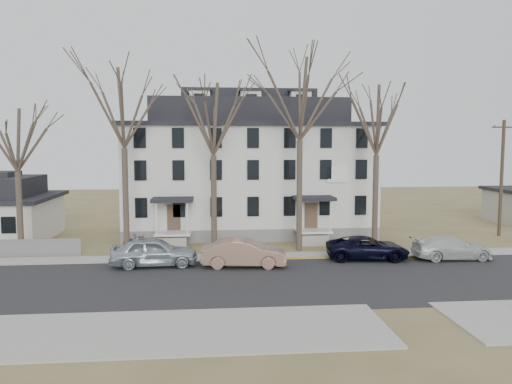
{
  "coord_description": "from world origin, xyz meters",
  "views": [
    {
      "loc": [
        -5.23,
        -24.65,
        7.56
      ],
      "look_at": [
        -2.14,
        9.0,
        4.29
      ],
      "focal_mm": 35.0,
      "sensor_mm": 36.0,
      "label": 1
    }
  ],
  "objects": [
    {
      "name": "boarding_house",
      "position": [
        -2.0,
        17.95,
        5.38
      ],
      "size": [
        20.8,
        12.36,
        12.05
      ],
      "color": "slate",
      "rests_on": "ground"
    },
    {
      "name": "car_tan",
      "position": [
        -3.22,
        5.37,
        0.85
      ],
      "size": [
        5.33,
        2.28,
        1.71
      ],
      "primitive_type": "imported",
      "rotation": [
        0.0,
        0.0,
        1.48
      ],
      "color": "#8E6A58",
      "rests_on": "ground"
    },
    {
      "name": "near_sidewalk_left",
      "position": [
        -8.0,
        -5.0,
        0.0
      ],
      "size": [
        20.0,
        5.0,
        0.08
      ],
      "primitive_type": "cube",
      "color": "#A09F97",
      "rests_on": "ground"
    },
    {
      "name": "bicycle_right",
      "position": [
        -10.44,
        11.39,
        0.51
      ],
      "size": [
        1.76,
        0.85,
        1.02
      ],
      "primitive_type": "imported",
      "rotation": [
        0.0,
        0.0,
        1.34
      ],
      "color": "black",
      "rests_on": "ground"
    },
    {
      "name": "bicycle_left",
      "position": [
        -10.8,
        11.76,
        0.45
      ],
      "size": [
        1.79,
        1.0,
        0.89
      ],
      "primitive_type": "imported",
      "rotation": [
        0.0,
        0.0,
        1.32
      ],
      "color": "black",
      "rests_on": "ground"
    },
    {
      "name": "tree_far_left",
      "position": [
        -11.0,
        9.8,
        10.34
      ],
      "size": [
        8.4,
        8.4,
        13.72
      ],
      "color": "#473B31",
      "rests_on": "ground"
    },
    {
      "name": "tree_mid_right",
      "position": [
        6.5,
        9.8,
        9.6
      ],
      "size": [
        7.8,
        7.8,
        12.74
      ],
      "color": "#473B31",
      "rests_on": "ground"
    },
    {
      "name": "car_navy",
      "position": [
        4.97,
        6.64,
        0.74
      ],
      "size": [
        5.58,
        3.02,
        1.49
      ],
      "primitive_type": "imported",
      "rotation": [
        0.0,
        0.0,
        1.46
      ],
      "color": "black",
      "rests_on": "ground"
    },
    {
      "name": "tree_bungalow",
      "position": [
        -18.0,
        9.8,
        8.12
      ],
      "size": [
        6.6,
        6.6,
        10.78
      ],
      "color": "#473B31",
      "rests_on": "ground"
    },
    {
      "name": "utility_pole_far",
      "position": [
        18.5,
        14.0,
        4.9
      ],
      "size": [
        2.0,
        0.28,
        9.5
      ],
      "color": "#3D3023",
      "rests_on": "ground"
    },
    {
      "name": "car_silver",
      "position": [
        -8.72,
        6.0,
        0.9
      ],
      "size": [
        5.39,
        2.37,
        1.8
      ],
      "primitive_type": "imported",
      "rotation": [
        0.0,
        0.0,
        1.62
      ],
      "color": "#A1AEB7",
      "rests_on": "ground"
    },
    {
      "name": "yellow_curb",
      "position": [
        5.0,
        7.1,
        0.0
      ],
      "size": [
        14.0,
        0.25,
        0.06
      ],
      "primitive_type": "cube",
      "color": "gold",
      "rests_on": "ground"
    },
    {
      "name": "tree_center",
      "position": [
        1.0,
        9.8,
        11.08
      ],
      "size": [
        9.0,
        9.0,
        14.7
      ],
      "color": "#473B31",
      "rests_on": "ground"
    },
    {
      "name": "tree_mid_left",
      "position": [
        -5.0,
        9.8,
        9.6
      ],
      "size": [
        7.8,
        7.8,
        12.74
      ],
      "color": "#473B31",
      "rests_on": "ground"
    },
    {
      "name": "far_sidewalk",
      "position": [
        0.0,
        8.0,
        0.0
      ],
      "size": [
        120.0,
        2.0,
        0.08
      ],
      "primitive_type": "cube",
      "color": "#A09F97",
      "rests_on": "ground"
    },
    {
      "name": "car_white",
      "position": [
        10.47,
        6.15,
        0.74
      ],
      "size": [
        5.16,
        2.15,
        1.49
      ],
      "primitive_type": "imported",
      "rotation": [
        0.0,
        0.0,
        1.56
      ],
      "color": "silver",
      "rests_on": "ground"
    },
    {
      "name": "ground",
      "position": [
        0.0,
        0.0,
        0.0
      ],
      "size": [
        120.0,
        120.0,
        0.0
      ],
      "primitive_type": "plane",
      "color": "olive",
      "rests_on": "ground"
    },
    {
      "name": "main_road",
      "position": [
        0.0,
        2.0,
        0.0
      ],
      "size": [
        120.0,
        10.0,
        0.04
      ],
      "primitive_type": "cube",
      "color": "#27272A",
      "rests_on": "ground"
    }
  ]
}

